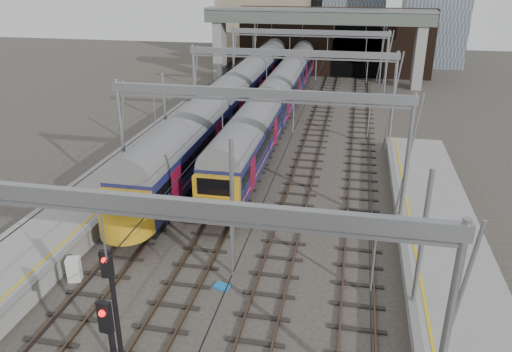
% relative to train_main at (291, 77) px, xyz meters
% --- Properties ---
extents(ground, '(160.00, 160.00, 0.00)m').
position_rel_train_main_xyz_m(ground, '(2.00, -37.90, -2.46)').
color(ground, '#38332D').
rests_on(ground, ground).
extents(platform_left, '(4.32, 55.00, 1.12)m').
position_rel_train_main_xyz_m(platform_left, '(-8.18, -35.40, -1.90)').
color(platform_left, gray).
rests_on(platform_left, ground).
extents(platform_right, '(4.32, 47.00, 1.12)m').
position_rel_train_main_xyz_m(platform_right, '(12.18, -39.40, -1.90)').
color(platform_right, gray).
rests_on(platform_right, ground).
extents(tracks, '(14.40, 80.00, 0.22)m').
position_rel_train_main_xyz_m(tracks, '(2.00, -22.90, -2.44)').
color(tracks, '#4C3828').
rests_on(tracks, ground).
extents(overhead_line, '(16.80, 80.00, 8.00)m').
position_rel_train_main_xyz_m(overhead_line, '(2.00, -16.41, 4.11)').
color(overhead_line, gray).
rests_on(overhead_line, ground).
extents(retaining_wall, '(28.00, 2.75, 9.00)m').
position_rel_train_main_xyz_m(retaining_wall, '(3.40, 14.03, 1.87)').
color(retaining_wall, black).
rests_on(retaining_wall, ground).
extents(overbridge, '(28.00, 3.00, 9.25)m').
position_rel_train_main_xyz_m(overbridge, '(2.00, 8.10, 4.81)').
color(overbridge, gray).
rests_on(overbridge, ground).
extents(train_main, '(2.75, 63.60, 4.75)m').
position_rel_train_main_xyz_m(train_main, '(0.00, 0.00, 0.00)').
color(train_main, black).
rests_on(train_main, ground).
extents(train_second, '(2.90, 50.32, 4.96)m').
position_rel_train_main_xyz_m(train_second, '(-4.00, -9.68, 0.09)').
color(train_second, black).
rests_on(train_second, ground).
extents(signal_near_left, '(0.41, 0.49, 5.45)m').
position_rel_train_main_xyz_m(signal_near_left, '(-0.36, -43.21, 0.93)').
color(signal_near_left, black).
rests_on(signal_near_left, ground).
extents(relay_cabinet, '(0.73, 0.67, 1.22)m').
position_rel_train_main_xyz_m(relay_cabinet, '(-5.32, -37.90, -1.85)').
color(relay_cabinet, silver).
rests_on(relay_cabinet, ground).
extents(equip_cover_a, '(0.85, 0.70, 0.09)m').
position_rel_train_main_xyz_m(equip_cover_a, '(1.72, -37.09, -2.41)').
color(equip_cover_a, '#176BB3').
rests_on(equip_cover_a, ground).
extents(equip_cover_b, '(1.09, 0.94, 0.11)m').
position_rel_train_main_xyz_m(equip_cover_b, '(2.06, -29.10, -2.40)').
color(equip_cover_b, '#176BB3').
rests_on(equip_cover_b, ground).
extents(equip_cover_c, '(0.99, 0.76, 0.11)m').
position_rel_train_main_xyz_m(equip_cover_c, '(7.17, -30.42, -2.40)').
color(equip_cover_c, '#176BB3').
rests_on(equip_cover_c, ground).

